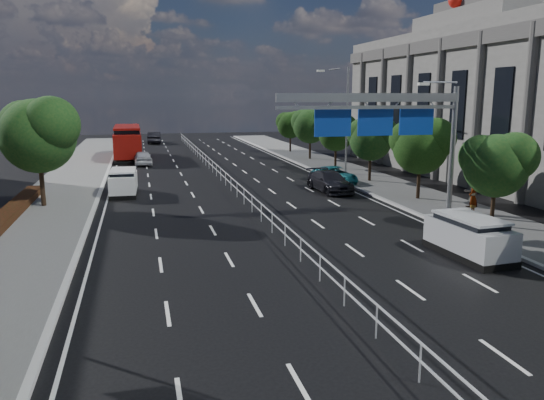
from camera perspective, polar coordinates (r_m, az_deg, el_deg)
name	(u,v)px	position (r m, az deg, el deg)	size (l,w,h in m)	color
ground	(335,297)	(18.39, 6.82, -10.33)	(160.00, 160.00, 0.00)	black
kerb_near	(52,322)	(17.50, -22.61, -12.06)	(0.25, 140.00, 0.15)	silver
median_fence	(227,180)	(39.44, -4.86, 2.15)	(0.05, 85.00, 1.02)	silver
overhead_gantry	(390,117)	(29.07, 12.53, 8.75)	(10.24, 0.38, 7.45)	gray
streetlight_far	(344,113)	(45.18, 7.72, 9.21)	(2.78, 2.40, 9.00)	gray
civic_hall	(513,101)	(48.33, 24.54, 9.70)	(14.40, 36.00, 14.35)	slate
near_tree_back	(39,131)	(34.46, -23.81, 6.76)	(4.84, 4.51, 6.69)	black
far_tree_c	(497,162)	(29.01, 23.09, 3.79)	(3.52, 3.28, 4.94)	black
far_tree_d	(421,144)	(35.21, 15.78, 5.86)	(3.85, 3.59, 5.34)	black
far_tree_e	(372,137)	(41.87, 10.66, 6.70)	(3.63, 3.38, 5.13)	black
far_tree_f	(337,131)	(48.77, 6.97, 7.35)	(3.52, 3.28, 5.02)	black
far_tree_g	(311,124)	(55.81, 4.20, 8.16)	(3.96, 3.69, 5.45)	black
far_tree_h	(291,123)	(62.98, 2.03, 8.23)	(3.41, 3.18, 4.91)	black
white_minivan	(124,182)	(37.58, -15.68, 1.83)	(1.88, 4.10, 1.75)	black
red_bus	(128,142)	(59.22, -15.26, 6.08)	(2.89, 11.64, 3.47)	black
near_car_silver	(143,158)	(53.27, -13.74, 4.43)	(1.68, 4.17, 1.42)	silver
near_car_dark	(154,137)	(77.21, -12.53, 6.59)	(1.72, 4.92, 1.62)	black
silver_minivan	(469,237)	(23.91, 20.45, -3.72)	(2.02, 4.29, 1.74)	black
parked_car_teal	(335,175)	(41.08, 6.77, 2.65)	(2.17, 4.70, 1.31)	#1C7482
parked_car_dark	(330,181)	(37.77, 6.23, 2.01)	(2.01, 4.94, 1.43)	black
pedestrian_a	(473,197)	(31.91, 20.81, 0.30)	(0.69, 0.45, 1.89)	gray
pedestrian_b	(471,191)	(33.78, 20.61, 0.87)	(0.90, 0.70, 1.86)	gray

